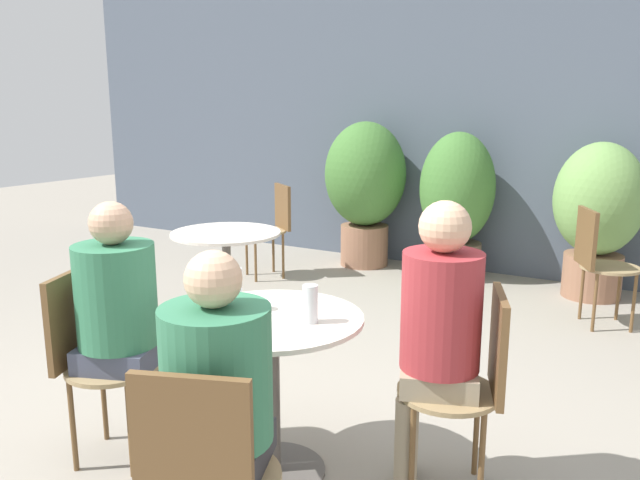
{
  "coord_description": "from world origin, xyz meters",
  "views": [
    {
      "loc": [
        1.61,
        -2.05,
        1.57
      ],
      "look_at": [
        0.2,
        0.38,
        0.97
      ],
      "focal_mm": 35.0,
      "sensor_mm": 36.0,
      "label": 1
    }
  ],
  "objects_px": {
    "cafe_table_near": "(272,357)",
    "bistro_chair_2": "(472,375)",
    "beer_glass_0": "(311,304)",
    "potted_plant_0": "(365,183)",
    "bistro_chair_0": "(92,348)",
    "seated_person_0": "(120,312)",
    "cafe_table_far": "(227,258)",
    "bistro_chair_1": "(205,471)",
    "seated_person_1": "(219,396)",
    "potted_plant_2": "(598,210)",
    "bistro_chair_5": "(598,256)",
    "bistro_chair_3": "(273,222)",
    "seated_person_2": "(437,323)",
    "potted_plant_1": "(457,199)",
    "beer_glass_1": "(234,290)"
  },
  "relations": [
    {
      "from": "cafe_table_near",
      "to": "potted_plant_0",
      "type": "distance_m",
      "value": 3.74
    },
    {
      "from": "seated_person_0",
      "to": "potted_plant_2",
      "type": "bearing_deg",
      "value": -42.18
    },
    {
      "from": "cafe_table_far",
      "to": "beer_glass_0",
      "type": "height_order",
      "value": "beer_glass_0"
    },
    {
      "from": "cafe_table_near",
      "to": "cafe_table_far",
      "type": "distance_m",
      "value": 1.84
    },
    {
      "from": "bistro_chair_1",
      "to": "bistro_chair_5",
      "type": "distance_m",
      "value": 3.56
    },
    {
      "from": "seated_person_1",
      "to": "potted_plant_2",
      "type": "xyz_separation_m",
      "value": [
        0.61,
        4.12,
        0.05
      ]
    },
    {
      "from": "bistro_chair_0",
      "to": "potted_plant_0",
      "type": "distance_m",
      "value": 3.84
    },
    {
      "from": "seated_person_0",
      "to": "beer_glass_1",
      "type": "xyz_separation_m",
      "value": [
        0.46,
        0.22,
        0.11
      ]
    },
    {
      "from": "cafe_table_far",
      "to": "seated_person_2",
      "type": "relative_size",
      "value": 0.63
    },
    {
      "from": "bistro_chair_1",
      "to": "bistro_chair_0",
      "type": "bearing_deg",
      "value": -45.0
    },
    {
      "from": "bistro_chair_5",
      "to": "beer_glass_0",
      "type": "xyz_separation_m",
      "value": [
        -0.78,
        -2.71,
        0.28
      ]
    },
    {
      "from": "potted_plant_0",
      "to": "cafe_table_far",
      "type": "bearing_deg",
      "value": -90.08
    },
    {
      "from": "cafe_table_near",
      "to": "bistro_chair_2",
      "type": "relative_size",
      "value": 0.89
    },
    {
      "from": "cafe_table_far",
      "to": "bistro_chair_1",
      "type": "xyz_separation_m",
      "value": [
        1.58,
        -2.08,
        -0.01
      ]
    },
    {
      "from": "cafe_table_far",
      "to": "bistro_chair_5",
      "type": "height_order",
      "value": "bistro_chair_5"
    },
    {
      "from": "seated_person_1",
      "to": "beer_glass_0",
      "type": "height_order",
      "value": "seated_person_1"
    },
    {
      "from": "cafe_table_near",
      "to": "cafe_table_far",
      "type": "xyz_separation_m",
      "value": [
        -1.29,
        1.31,
        -0.0
      ]
    },
    {
      "from": "beer_glass_0",
      "to": "potted_plant_2",
      "type": "xyz_separation_m",
      "value": [
        0.67,
        3.46,
        -0.06
      ]
    },
    {
      "from": "cafe_table_near",
      "to": "potted_plant_1",
      "type": "bearing_deg",
      "value": 95.67
    },
    {
      "from": "bistro_chair_0",
      "to": "seated_person_1",
      "type": "relative_size",
      "value": 0.74
    },
    {
      "from": "bistro_chair_0",
      "to": "bistro_chair_5",
      "type": "bearing_deg",
      "value": -50.25
    },
    {
      "from": "bistro_chair_1",
      "to": "beer_glass_0",
      "type": "height_order",
      "value": "beer_glass_0"
    },
    {
      "from": "cafe_table_near",
      "to": "bistro_chair_1",
      "type": "relative_size",
      "value": 0.89
    },
    {
      "from": "potted_plant_0",
      "to": "potted_plant_2",
      "type": "xyz_separation_m",
      "value": [
        2.13,
        -0.02,
        -0.09
      ]
    },
    {
      "from": "bistro_chair_0",
      "to": "seated_person_0",
      "type": "bearing_deg",
      "value": -90.0
    },
    {
      "from": "bistro_chair_3",
      "to": "potted_plant_1",
      "type": "relative_size",
      "value": 0.64
    },
    {
      "from": "bistro_chair_0",
      "to": "potted_plant_2",
      "type": "distance_m",
      "value": 4.11
    },
    {
      "from": "cafe_table_near",
      "to": "bistro_chair_2",
      "type": "distance_m",
      "value": 0.82
    },
    {
      "from": "cafe_table_near",
      "to": "seated_person_1",
      "type": "height_order",
      "value": "seated_person_1"
    },
    {
      "from": "bistro_chair_0",
      "to": "beer_glass_1",
      "type": "xyz_separation_m",
      "value": [
        0.59,
        0.27,
        0.29
      ]
    },
    {
      "from": "bistro_chair_3",
      "to": "seated_person_0",
      "type": "relative_size",
      "value": 0.73
    },
    {
      "from": "bistro_chair_2",
      "to": "potted_plant_2",
      "type": "relative_size",
      "value": 0.67
    },
    {
      "from": "beer_glass_0",
      "to": "potted_plant_0",
      "type": "relative_size",
      "value": 0.11
    },
    {
      "from": "beer_glass_1",
      "to": "bistro_chair_1",
      "type": "bearing_deg",
      "value": -58.27
    },
    {
      "from": "bistro_chair_3",
      "to": "seated_person_1",
      "type": "distance_m",
      "value": 3.92
    },
    {
      "from": "bistro_chair_1",
      "to": "cafe_table_near",
      "type": "bearing_deg",
      "value": -90.0
    },
    {
      "from": "cafe_table_far",
      "to": "seated_person_2",
      "type": "bearing_deg",
      "value": -29.21
    },
    {
      "from": "cafe_table_near",
      "to": "seated_person_2",
      "type": "height_order",
      "value": "seated_person_2"
    },
    {
      "from": "bistro_chair_2",
      "to": "seated_person_2",
      "type": "bearing_deg",
      "value": -90.0
    },
    {
      "from": "cafe_table_far",
      "to": "seated_person_1",
      "type": "xyz_separation_m",
      "value": [
        1.52,
        -1.94,
        0.15
      ]
    },
    {
      "from": "bistro_chair_2",
      "to": "potted_plant_1",
      "type": "height_order",
      "value": "potted_plant_1"
    },
    {
      "from": "bistro_chair_5",
      "to": "seated_person_0",
      "type": "height_order",
      "value": "seated_person_0"
    },
    {
      "from": "bistro_chair_5",
      "to": "seated_person_1",
      "type": "height_order",
      "value": "seated_person_1"
    },
    {
      "from": "seated_person_2",
      "to": "beer_glass_0",
      "type": "xyz_separation_m",
      "value": [
        -0.46,
        -0.22,
        0.07
      ]
    },
    {
      "from": "seated_person_0",
      "to": "bistro_chair_5",
      "type": "bearing_deg",
      "value": -48.64
    },
    {
      "from": "potted_plant_1",
      "to": "seated_person_2",
      "type": "bearing_deg",
      "value": -73.21
    },
    {
      "from": "seated_person_1",
      "to": "potted_plant_2",
      "type": "distance_m",
      "value": 4.16
    },
    {
      "from": "bistro_chair_1",
      "to": "beer_glass_1",
      "type": "relative_size",
      "value": 4.62
    },
    {
      "from": "bistro_chair_5",
      "to": "beer_glass_1",
      "type": "bearing_deg",
      "value": 131.23
    },
    {
      "from": "seated_person_2",
      "to": "potted_plant_1",
      "type": "relative_size",
      "value": 0.9
    }
  ]
}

